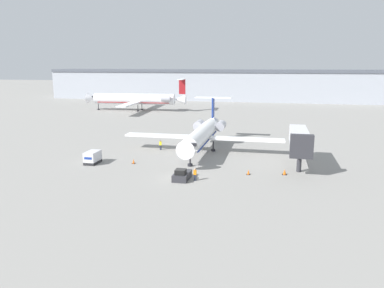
{
  "coord_description": "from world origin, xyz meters",
  "views": [
    {
      "loc": [
        12.53,
        -48.55,
        15.82
      ],
      "look_at": [
        0.0,
        8.72,
        3.31
      ],
      "focal_mm": 35.0,
      "sensor_mm": 36.0,
      "label": 1
    }
  ],
  "objects_px": {
    "worker_near_tug": "(195,174)",
    "jet_bridge": "(299,140)",
    "airplane_main": "(203,134)",
    "pushback_tug": "(182,175)",
    "traffic_cone_right": "(248,172)",
    "luggage_cart": "(93,157)",
    "traffic_cone_mid": "(285,172)",
    "traffic_cone_left": "(134,161)",
    "worker_by_wing": "(161,145)",
    "airplane_parked_far_left": "(137,99)"
  },
  "relations": [
    {
      "from": "jet_bridge",
      "to": "traffic_cone_right",
      "type": "bearing_deg",
      "value": -142.75
    },
    {
      "from": "worker_near_tug",
      "to": "traffic_cone_mid",
      "type": "xyz_separation_m",
      "value": [
        12.22,
        5.67,
        -0.54
      ]
    },
    {
      "from": "pushback_tug",
      "to": "traffic_cone_left",
      "type": "bearing_deg",
      "value": 146.12
    },
    {
      "from": "worker_near_tug",
      "to": "worker_by_wing",
      "type": "distance_m",
      "value": 20.18
    },
    {
      "from": "worker_near_tug",
      "to": "worker_by_wing",
      "type": "xyz_separation_m",
      "value": [
        -10.31,
        17.35,
        0.05
      ]
    },
    {
      "from": "pushback_tug",
      "to": "luggage_cart",
      "type": "height_order",
      "value": "luggage_cart"
    },
    {
      "from": "airplane_main",
      "to": "traffic_cone_mid",
      "type": "height_order",
      "value": "airplane_main"
    },
    {
      "from": "pushback_tug",
      "to": "traffic_cone_mid",
      "type": "bearing_deg",
      "value": 20.86
    },
    {
      "from": "traffic_cone_left",
      "to": "jet_bridge",
      "type": "distance_m",
      "value": 26.52
    },
    {
      "from": "airplane_main",
      "to": "traffic_cone_left",
      "type": "xyz_separation_m",
      "value": [
        -9.36,
        -11.03,
        -2.97
      ]
    },
    {
      "from": "pushback_tug",
      "to": "traffic_cone_right",
      "type": "bearing_deg",
      "value": 25.53
    },
    {
      "from": "worker_near_tug",
      "to": "traffic_cone_left",
      "type": "distance_m",
      "value": 13.53
    },
    {
      "from": "traffic_cone_right",
      "to": "traffic_cone_mid",
      "type": "xyz_separation_m",
      "value": [
        5.18,
        1.11,
        0.06
      ]
    },
    {
      "from": "jet_bridge",
      "to": "worker_by_wing",
      "type": "bearing_deg",
      "value": 163.61
    },
    {
      "from": "pushback_tug",
      "to": "traffic_cone_right",
      "type": "height_order",
      "value": "pushback_tug"
    },
    {
      "from": "worker_by_wing",
      "to": "traffic_cone_right",
      "type": "xyz_separation_m",
      "value": [
        17.35,
        -12.79,
        -0.64
      ]
    },
    {
      "from": "traffic_cone_right",
      "to": "jet_bridge",
      "type": "xyz_separation_m",
      "value": [
        7.29,
        5.54,
        4.12
      ]
    },
    {
      "from": "traffic_cone_right",
      "to": "worker_by_wing",
      "type": "bearing_deg",
      "value": 143.6
    },
    {
      "from": "pushback_tug",
      "to": "jet_bridge",
      "type": "xyz_separation_m",
      "value": [
        16.25,
        9.82,
        3.85
      ]
    },
    {
      "from": "luggage_cart",
      "to": "airplane_parked_far_left",
      "type": "distance_m",
      "value": 71.22
    },
    {
      "from": "airplane_main",
      "to": "worker_by_wing",
      "type": "bearing_deg",
      "value": -176.45
    },
    {
      "from": "worker_near_tug",
      "to": "jet_bridge",
      "type": "height_order",
      "value": "jet_bridge"
    },
    {
      "from": "traffic_cone_left",
      "to": "traffic_cone_right",
      "type": "xyz_separation_m",
      "value": [
        18.71,
        -2.26,
        -0.02
      ]
    },
    {
      "from": "airplane_main",
      "to": "pushback_tug",
      "type": "bearing_deg",
      "value": -88.76
    },
    {
      "from": "pushback_tug",
      "to": "traffic_cone_right",
      "type": "distance_m",
      "value": 9.94
    },
    {
      "from": "worker_near_tug",
      "to": "jet_bridge",
      "type": "distance_m",
      "value": 17.88
    },
    {
      "from": "traffic_cone_mid",
      "to": "luggage_cart",
      "type": "bearing_deg",
      "value": -179.64
    },
    {
      "from": "pushback_tug",
      "to": "luggage_cart",
      "type": "bearing_deg",
      "value": 162.27
    },
    {
      "from": "pushback_tug",
      "to": "traffic_cone_mid",
      "type": "xyz_separation_m",
      "value": [
        14.15,
        5.39,
        -0.21
      ]
    },
    {
      "from": "airplane_main",
      "to": "worker_by_wing",
      "type": "height_order",
      "value": "airplane_main"
    },
    {
      "from": "worker_near_tug",
      "to": "traffic_cone_right",
      "type": "bearing_deg",
      "value": 32.9
    },
    {
      "from": "pushback_tug",
      "to": "worker_by_wing",
      "type": "xyz_separation_m",
      "value": [
        -8.39,
        17.07,
        0.38
      ]
    },
    {
      "from": "traffic_cone_right",
      "to": "traffic_cone_mid",
      "type": "height_order",
      "value": "traffic_cone_mid"
    },
    {
      "from": "airplane_main",
      "to": "traffic_cone_left",
      "type": "distance_m",
      "value": 14.77
    },
    {
      "from": "traffic_cone_right",
      "to": "worker_near_tug",
      "type": "bearing_deg",
      "value": -147.1
    },
    {
      "from": "airplane_main",
      "to": "traffic_cone_left",
      "type": "height_order",
      "value": "airplane_main"
    },
    {
      "from": "traffic_cone_right",
      "to": "airplane_parked_far_left",
      "type": "xyz_separation_m",
      "value": [
        -43.38,
        69.71,
        3.75
      ]
    },
    {
      "from": "worker_by_wing",
      "to": "jet_bridge",
      "type": "relative_size",
      "value": 0.15
    },
    {
      "from": "luggage_cart",
      "to": "traffic_cone_right",
      "type": "bearing_deg",
      "value": -2.08
    },
    {
      "from": "worker_near_tug",
      "to": "traffic_cone_mid",
      "type": "distance_m",
      "value": 13.48
    },
    {
      "from": "airplane_main",
      "to": "traffic_cone_mid",
      "type": "xyz_separation_m",
      "value": [
        14.53,
        -12.18,
        -2.93
      ]
    },
    {
      "from": "luggage_cart",
      "to": "traffic_cone_mid",
      "type": "bearing_deg",
      "value": 0.36
    },
    {
      "from": "luggage_cart",
      "to": "jet_bridge",
      "type": "distance_m",
      "value": 33.02
    },
    {
      "from": "luggage_cart",
      "to": "worker_near_tug",
      "type": "xyz_separation_m",
      "value": [
        18.18,
        -5.47,
        -0.08
      ]
    },
    {
      "from": "airplane_main",
      "to": "jet_bridge",
      "type": "bearing_deg",
      "value": -24.97
    },
    {
      "from": "airplane_main",
      "to": "pushback_tug",
      "type": "relative_size",
      "value": 7.42
    },
    {
      "from": "worker_near_tug",
      "to": "airplane_parked_far_left",
      "type": "distance_m",
      "value": 82.74
    },
    {
      "from": "worker_near_tug",
      "to": "worker_by_wing",
      "type": "height_order",
      "value": "worker_by_wing"
    },
    {
      "from": "traffic_cone_left",
      "to": "worker_by_wing",
      "type": "bearing_deg",
      "value": 82.65
    },
    {
      "from": "luggage_cart",
      "to": "jet_bridge",
      "type": "height_order",
      "value": "jet_bridge"
    }
  ]
}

